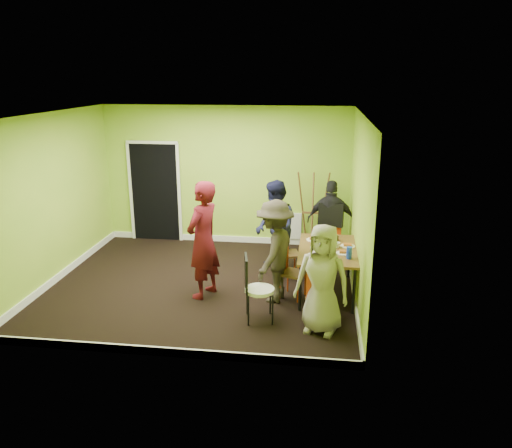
# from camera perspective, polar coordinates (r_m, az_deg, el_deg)

# --- Properties ---
(ground) EXTENTS (5.00, 5.00, 0.00)m
(ground) POSITION_cam_1_polar(r_m,az_deg,el_deg) (8.48, -6.11, -6.84)
(ground) COLOR black
(ground) RESTS_ON ground
(room_walls) EXTENTS (5.04, 4.54, 2.82)m
(room_walls) POSITION_cam_1_polar(r_m,az_deg,el_deg) (8.18, -6.41, -0.36)
(room_walls) COLOR #8DC031
(room_walls) RESTS_ON ground
(dining_table) EXTENTS (0.90, 1.50, 0.75)m
(dining_table) POSITION_cam_1_polar(r_m,az_deg,el_deg) (7.94, 8.17, -3.19)
(dining_table) COLOR black
(dining_table) RESTS_ON ground
(chair_left_far) EXTENTS (0.45, 0.45, 0.90)m
(chair_left_far) POSITION_cam_1_polar(r_m,az_deg,el_deg) (8.57, 3.16, -2.88)
(chair_left_far) COLOR #CD3F13
(chair_left_far) RESTS_ON ground
(chair_left_near) EXTENTS (0.46, 0.46, 0.86)m
(chair_left_near) POSITION_cam_1_polar(r_m,az_deg,el_deg) (7.84, 3.77, -4.97)
(chair_left_near) COLOR #CD3F13
(chair_left_near) RESTS_ON ground
(chair_back_end) EXTENTS (0.53, 0.60, 1.11)m
(chair_back_end) POSITION_cam_1_polar(r_m,az_deg,el_deg) (9.28, 8.48, 0.31)
(chair_back_end) COLOR #CD3F13
(chair_back_end) RESTS_ON ground
(chair_front_end) EXTENTS (0.40, 0.41, 0.87)m
(chair_front_end) POSITION_cam_1_polar(r_m,az_deg,el_deg) (7.04, 7.26, -7.64)
(chair_front_end) COLOR #CD3F13
(chair_front_end) RESTS_ON ground
(chair_bentwood) EXTENTS (0.45, 0.44, 0.97)m
(chair_bentwood) POSITION_cam_1_polar(r_m,az_deg,el_deg) (7.07, -0.14, -7.01)
(chair_bentwood) COLOR black
(chair_bentwood) RESTS_ON ground
(easel) EXTENTS (0.64, 0.60, 1.59)m
(easel) POSITION_cam_1_polar(r_m,az_deg,el_deg) (9.91, 6.50, 1.47)
(easel) COLOR brown
(easel) RESTS_ON ground
(plate_near_left) EXTENTS (0.24, 0.24, 0.01)m
(plate_near_left) POSITION_cam_1_polar(r_m,az_deg,el_deg) (8.30, 6.59, -1.80)
(plate_near_left) COLOR white
(plate_near_left) RESTS_ON dining_table
(plate_near_right) EXTENTS (0.26, 0.26, 0.01)m
(plate_near_right) POSITION_cam_1_polar(r_m,az_deg,el_deg) (7.61, 6.89, -3.55)
(plate_near_right) COLOR white
(plate_near_right) RESTS_ON dining_table
(plate_far_back) EXTENTS (0.26, 0.26, 0.01)m
(plate_far_back) POSITION_cam_1_polar(r_m,az_deg,el_deg) (8.42, 8.03, -1.58)
(plate_far_back) COLOR white
(plate_far_back) RESTS_ON dining_table
(plate_far_front) EXTENTS (0.26, 0.26, 0.01)m
(plate_far_front) POSITION_cam_1_polar(r_m,az_deg,el_deg) (7.43, 7.72, -4.12)
(plate_far_front) COLOR white
(plate_far_front) RESTS_ON dining_table
(plate_wall_back) EXTENTS (0.23, 0.23, 0.01)m
(plate_wall_back) POSITION_cam_1_polar(r_m,az_deg,el_deg) (8.08, 10.43, -2.50)
(plate_wall_back) COLOR white
(plate_wall_back) RESTS_ON dining_table
(plate_wall_front) EXTENTS (0.23, 0.23, 0.01)m
(plate_wall_front) POSITION_cam_1_polar(r_m,az_deg,el_deg) (7.76, 9.98, -3.29)
(plate_wall_front) COLOR white
(plate_wall_front) RESTS_ON dining_table
(thermos) EXTENTS (0.07, 0.07, 0.21)m
(thermos) POSITION_cam_1_polar(r_m,az_deg,el_deg) (7.92, 8.48, -2.05)
(thermos) COLOR white
(thermos) RESTS_ON dining_table
(blue_bottle) EXTENTS (0.08, 0.08, 0.18)m
(blue_bottle) POSITION_cam_1_polar(r_m,az_deg,el_deg) (7.53, 10.60, -3.25)
(blue_bottle) COLOR #183ABA
(blue_bottle) RESTS_ON dining_table
(orange_bottle) EXTENTS (0.03, 0.03, 0.07)m
(orange_bottle) POSITION_cam_1_polar(r_m,az_deg,el_deg) (8.07, 8.06, -2.18)
(orange_bottle) COLOR #CD3F13
(orange_bottle) RESTS_ON dining_table
(glass_mid) EXTENTS (0.07, 0.07, 0.10)m
(glass_mid) POSITION_cam_1_polar(r_m,az_deg,el_deg) (8.08, 6.90, -1.98)
(glass_mid) COLOR black
(glass_mid) RESTS_ON dining_table
(glass_back) EXTENTS (0.07, 0.07, 0.09)m
(glass_back) POSITION_cam_1_polar(r_m,az_deg,el_deg) (8.30, 9.17, -1.63)
(glass_back) COLOR black
(glass_back) RESTS_ON dining_table
(glass_front) EXTENTS (0.06, 0.06, 0.10)m
(glass_front) POSITION_cam_1_polar(r_m,az_deg,el_deg) (7.51, 8.65, -3.59)
(glass_front) COLOR black
(glass_front) RESTS_ON dining_table
(cup_a) EXTENTS (0.11, 0.11, 0.09)m
(cup_a) POSITION_cam_1_polar(r_m,az_deg,el_deg) (7.76, 6.62, -2.84)
(cup_a) COLOR white
(cup_a) RESTS_ON dining_table
(cup_b) EXTENTS (0.09, 0.09, 0.09)m
(cup_b) POSITION_cam_1_polar(r_m,az_deg,el_deg) (7.99, 9.28, -2.38)
(cup_b) COLOR white
(cup_b) RESTS_ON dining_table
(person_standing) EXTENTS (0.67, 0.79, 1.86)m
(person_standing) POSITION_cam_1_polar(r_m,az_deg,el_deg) (7.74, -6.06, -1.83)
(person_standing) COLOR #520E16
(person_standing) RESTS_ON ground
(person_left_far) EXTENTS (0.90, 0.99, 1.65)m
(person_left_far) POSITION_cam_1_polar(r_m,az_deg,el_deg) (8.64, 2.21, -0.44)
(person_left_far) COLOR black
(person_left_far) RESTS_ON ground
(person_left_near) EXTENTS (0.84, 1.15, 1.60)m
(person_left_near) POSITION_cam_1_polar(r_m,az_deg,el_deg) (7.59, 2.15, -3.14)
(person_left_near) COLOR #2F2A1F
(person_left_near) RESTS_ON ground
(person_back_end) EXTENTS (0.91, 0.42, 1.52)m
(person_back_end) POSITION_cam_1_polar(r_m,az_deg,el_deg) (9.41, 8.58, 0.41)
(person_back_end) COLOR black
(person_back_end) RESTS_ON ground
(person_front_end) EXTENTS (0.85, 0.67, 1.52)m
(person_front_end) POSITION_cam_1_polar(r_m,az_deg,el_deg) (6.75, 7.59, -6.26)
(person_front_end) COLOR gray
(person_front_end) RESTS_ON ground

